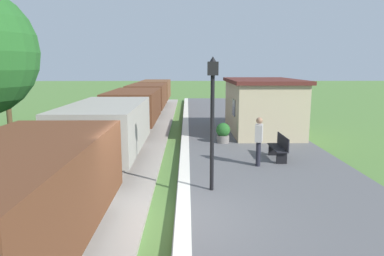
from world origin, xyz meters
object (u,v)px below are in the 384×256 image
(station_hut, at_px, (262,106))
(lamp_post_near, at_px, (212,100))
(freight_train, at_px, (134,109))
(person_waiting, at_px, (259,140))
(bench_near_hut, at_px, (280,147))
(potted_planter, at_px, (223,133))
(tree_trackside_far, at_px, (4,57))

(station_hut, xyz_separation_m, lamp_post_near, (-3.22, -8.71, 1.15))
(freight_train, xyz_separation_m, person_waiting, (5.38, -7.12, -0.21))
(bench_near_hut, relative_size, potted_planter, 1.64)
(freight_train, height_order, person_waiting, freight_train)
(person_waiting, height_order, tree_trackside_far, tree_trackside_far)
(freight_train, relative_size, bench_near_hut, 21.73)
(station_hut, relative_size, person_waiting, 3.39)
(lamp_post_near, bearing_deg, potted_planter, 81.24)
(station_hut, xyz_separation_m, person_waiting, (-1.42, -6.30, -0.47))
(person_waiting, xyz_separation_m, tree_trackside_far, (-12.51, 7.77, 3.00))
(station_hut, bearing_deg, potted_planter, -131.15)
(potted_planter, height_order, lamp_post_near, lamp_post_near)
(freight_train, relative_size, lamp_post_near, 8.81)
(bench_near_hut, height_order, person_waiting, person_waiting)
(bench_near_hut, bearing_deg, person_waiting, -139.88)
(person_waiting, relative_size, lamp_post_near, 0.46)
(bench_near_hut, relative_size, tree_trackside_far, 0.25)
(person_waiting, distance_m, lamp_post_near, 3.41)
(bench_near_hut, bearing_deg, potted_planter, 122.09)
(lamp_post_near, bearing_deg, bench_near_hut, 49.42)
(freight_train, height_order, potted_planter, freight_train)
(bench_near_hut, bearing_deg, lamp_post_near, -130.58)
(station_hut, height_order, bench_near_hut, station_hut)
(tree_trackside_far, bearing_deg, bench_near_hut, -27.35)
(freight_train, distance_m, bench_near_hut, 8.97)
(freight_train, relative_size, potted_planter, 35.59)
(person_waiting, relative_size, potted_planter, 1.87)
(tree_trackside_far, bearing_deg, lamp_post_near, -43.54)
(bench_near_hut, height_order, tree_trackside_far, tree_trackside_far)
(lamp_post_near, bearing_deg, freight_train, 110.61)
(freight_train, distance_m, station_hut, 6.85)
(freight_train, relative_size, tree_trackside_far, 5.53)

